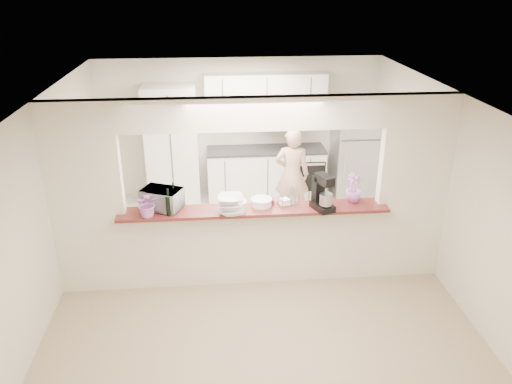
{
  "coord_description": "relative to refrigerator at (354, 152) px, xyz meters",
  "views": [
    {
      "loc": [
        -0.48,
        -5.7,
        3.8
      ],
      "look_at": [
        0.05,
        0.3,
        1.16
      ],
      "focal_mm": 35.0,
      "sensor_mm": 36.0,
      "label": 1
    }
  ],
  "objects": [
    {
      "name": "floor",
      "position": [
        -2.05,
        -2.65,
        -0.85
      ],
      "size": [
        6.0,
        6.0,
        0.0
      ],
      "primitive_type": "plane",
      "color": "tan",
      "rests_on": "ground"
    },
    {
      "name": "plate_stack_b",
      "position": [
        -1.95,
        -2.62,
        0.29
      ],
      "size": [
        0.27,
        0.27,
        0.09
      ],
      "color": "white",
      "rests_on": "bar_counter"
    },
    {
      "name": "kitchen_cabinets",
      "position": [
        -2.24,
        0.07,
        0.12
      ],
      "size": [
        3.15,
        0.62,
        2.25
      ],
      "color": "white",
      "rests_on": "floor"
    },
    {
      "name": "wine_bottle_a",
      "position": [
        -3.1,
        -2.8,
        0.38
      ],
      "size": [
        0.07,
        0.07,
        0.35
      ],
      "color": "black",
      "rests_on": "bar_counter"
    },
    {
      "name": "wine_bottle_b",
      "position": [
        -3.05,
        -2.58,
        0.37
      ],
      "size": [
        0.07,
        0.07,
        0.34
      ],
      "color": "black",
      "rests_on": "bar_counter"
    },
    {
      "name": "bar_counter",
      "position": [
        -2.05,
        -2.65,
        -0.27
      ],
      "size": [
        3.4,
        0.38,
        1.09
      ],
      "color": "#EEE6CF",
      "rests_on": "floor"
    },
    {
      "name": "flower_right",
      "position": [
        -0.75,
        -2.6,
        0.43
      ],
      "size": [
        0.27,
        0.27,
        0.37
      ],
      "primitive_type": "imported",
      "rotation": [
        0.0,
        0.0,
        0.37
      ],
      "color": "#B466BE",
      "rests_on": "bar_counter"
    },
    {
      "name": "refrigerator",
      "position": [
        0.0,
        0.0,
        0.0
      ],
      "size": [
        0.75,
        0.7,
        1.7
      ],
      "primitive_type": "cube",
      "color": "#A5A5AA",
      "rests_on": "floor"
    },
    {
      "name": "stand_mixer",
      "position": [
        -1.21,
        -2.79,
        0.45
      ],
      "size": [
        0.3,
        0.36,
        0.46
      ],
      "color": "black",
      "rests_on": "bar_counter"
    },
    {
      "name": "tan_bowl",
      "position": [
        -1.98,
        -2.57,
        0.27
      ],
      "size": [
        0.14,
        0.14,
        0.07
      ],
      "primitive_type": "cylinder",
      "color": "tan",
      "rests_on": "bar_counter"
    },
    {
      "name": "flower_left",
      "position": [
        -3.35,
        -2.8,
        0.41
      ],
      "size": [
        0.32,
        0.29,
        0.33
      ],
      "primitive_type": "imported",
      "rotation": [
        0.0,
        0.0,
        -0.09
      ],
      "color": "#E478D1",
      "rests_on": "bar_counter"
    },
    {
      "name": "red_bowl",
      "position": [
        -1.85,
        -2.57,
        0.27
      ],
      "size": [
        0.14,
        0.14,
        0.07
      ],
      "primitive_type": "cylinder",
      "color": "maroon",
      "rests_on": "bar_counter"
    },
    {
      "name": "tile_overlay",
      "position": [
        -2.05,
        -1.1,
        -0.84
      ],
      "size": [
        5.0,
        2.9,
        0.01
      ],
      "primitive_type": "cube",
      "color": "beige",
      "rests_on": "floor"
    },
    {
      "name": "person",
      "position": [
        -1.27,
        -0.84,
        -0.07
      ],
      "size": [
        0.61,
        0.45,
        1.55
      ],
      "primitive_type": "imported",
      "rotation": [
        0.0,
        0.0,
        3.01
      ],
      "color": "tan",
      "rests_on": "floor"
    },
    {
      "name": "serving_bowls",
      "position": [
        -2.35,
        -2.82,
        0.35
      ],
      "size": [
        0.32,
        0.32,
        0.23
      ],
      "primitive_type": "imported",
      "rotation": [
        0.0,
        0.0,
        -0.03
      ],
      "color": "white",
      "rests_on": "bar_counter"
    },
    {
      "name": "toaster_oven",
      "position": [
        -3.2,
        -2.6,
        0.37
      ],
      "size": [
        0.57,
        0.49,
        0.27
      ],
      "primitive_type": "imported",
      "rotation": [
        0.0,
        0.0,
        -0.41
      ],
      "color": "#ACADB1",
      "rests_on": "bar_counter"
    },
    {
      "name": "partition",
      "position": [
        -2.05,
        -2.65,
        0.63
      ],
      "size": [
        5.0,
        0.15,
        2.5
      ],
      "color": "#EEE6CF",
      "rests_on": "floor"
    },
    {
      "name": "utensil_caddy",
      "position": [
        -1.6,
        -2.6,
        0.34
      ],
      "size": [
        0.29,
        0.23,
        0.24
      ],
      "color": "silver",
      "rests_on": "bar_counter"
    },
    {
      "name": "plate_stack_a",
      "position": [
        -2.3,
        -2.75,
        0.31
      ],
      "size": [
        0.3,
        0.3,
        0.14
      ],
      "color": "white",
      "rests_on": "bar_counter"
    }
  ]
}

